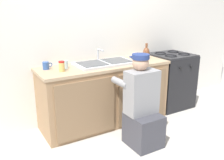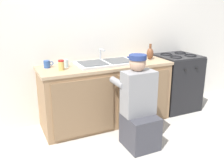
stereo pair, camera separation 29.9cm
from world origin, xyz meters
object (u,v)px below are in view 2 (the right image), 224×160
vase_decorative (150,53)px  stove_range (176,82)px  plumber_person (139,110)px  condiment_jar (61,65)px  water_glass (66,63)px  sink_double_basin (106,63)px  coffee_mug (47,64)px  cell_phone (139,60)px

vase_decorative → stove_range: bearing=-1.0°
plumber_person → condiment_jar: 1.09m
water_glass → plumber_person: bearing=-51.2°
sink_double_basin → water_glass: size_ratio=8.00×
plumber_person → coffee_mug: (-0.86, 0.86, 0.45)m
vase_decorative → water_glass: size_ratio=2.30×
sink_double_basin → cell_phone: size_ratio=5.71×
coffee_mug → cell_phone: 1.32m
plumber_person → vase_decorative: size_ratio=4.80×
vase_decorative → water_glass: bearing=178.0°
stove_range → vase_decorative: vase_decorative is taller
vase_decorative → coffee_mug: 1.49m
stove_range → coffee_mug: coffee_mug is taller
condiment_jar → sink_double_basin: bearing=6.3°
stove_range → coffee_mug: size_ratio=7.12×
plumber_person → water_glass: bearing=128.8°
vase_decorative → coffee_mug: bearing=175.3°
sink_double_basin → condiment_jar: sink_double_basin is taller
vase_decorative → coffee_mug: size_ratio=1.83×
vase_decorative → condiment_jar: 1.35m
sink_double_basin → stove_range: 1.32m
cell_phone → coffee_mug: bearing=175.6°
sink_double_basin → plumber_person: size_ratio=0.72×
sink_double_basin → vase_decorative: vase_decorative is taller
plumber_person → water_glass: (-0.63, 0.79, 0.45)m
stove_range → cell_phone: (-0.69, 0.03, 0.42)m
plumber_person → vase_decorative: (0.62, 0.74, 0.49)m
vase_decorative → condiment_jar: bearing=-176.7°
vase_decorative → water_glass: (-1.26, 0.04, -0.04)m
plumber_person → condiment_jar: (-0.73, 0.67, 0.47)m
cell_phone → sink_double_basin: bearing=-177.3°
plumber_person → coffee_mug: bearing=134.9°
stove_range → plumber_person: size_ratio=0.81×
water_glass → cell_phone: (1.09, -0.03, -0.04)m
vase_decorative → cell_phone: 0.19m
sink_double_basin → water_glass: 0.54m
coffee_mug → condiment_jar: bearing=-55.7°
sink_double_basin → cell_phone: 0.55m
vase_decorative → condiment_jar: vase_decorative is taller
sink_double_basin → condiment_jar: 0.63m
sink_double_basin → vase_decorative: 0.72m
stove_range → cell_phone: size_ratio=6.41×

